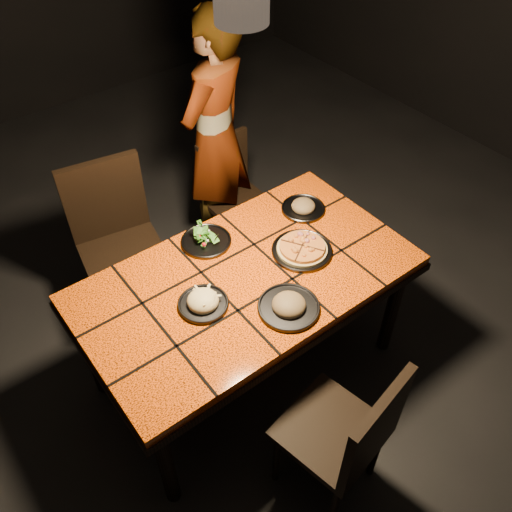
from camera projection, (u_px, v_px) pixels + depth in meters
room_shell at (244, 140)px, 2.06m from camera, size 6.04×7.04×3.08m
dining_table at (247, 287)px, 2.64m from camera, size 1.62×0.92×0.75m
chair_near at (349, 434)px, 2.26m from camera, size 0.48×0.48×0.90m
chair_far_left at (116, 234)px, 3.06m from camera, size 0.52×0.52×0.99m
chair_far_right at (232, 189)px, 3.52m from camera, size 0.37×0.37×0.82m
diner at (215, 138)px, 3.33m from camera, size 0.70×0.59×1.62m
plate_pizza at (302, 249)px, 2.69m from camera, size 0.35×0.35×0.04m
plate_pasta at (203, 302)px, 2.44m from camera, size 0.23×0.23×0.08m
plate_salad at (206, 239)px, 2.73m from camera, size 0.26×0.26×0.07m
plate_mushroom_a at (289, 305)px, 2.42m from camera, size 0.28×0.28×0.09m
plate_mushroom_b at (303, 207)px, 2.92m from camera, size 0.24×0.24×0.08m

